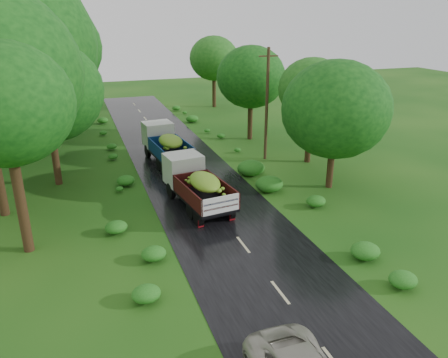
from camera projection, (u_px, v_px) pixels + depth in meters
name	position (u px, v px, depth m)	size (l,w,h in m)	color
ground	(280.00, 293.00, 17.23)	(120.00, 120.00, 0.00)	#0E420E
road	(236.00, 235.00, 21.64)	(6.50, 80.00, 0.02)	black
road_lines	(229.00, 226.00, 22.52)	(0.12, 69.60, 0.00)	#BFB78C
truck_near	(195.00, 182.00, 24.57)	(2.88, 6.22, 2.52)	black
truck_far	(165.00, 143.00, 31.86)	(2.72, 6.29, 2.57)	black
utility_pole	(267.00, 104.00, 31.55)	(1.43, 0.23, 8.13)	#382616
trees_left	(20.00, 63.00, 31.17)	(7.51, 32.19, 10.48)	black
trees_right	(268.00, 81.00, 35.13)	(4.91, 29.85, 7.02)	black
shrubs	(189.00, 171.00, 29.47)	(11.90, 44.00, 0.70)	#1A6417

